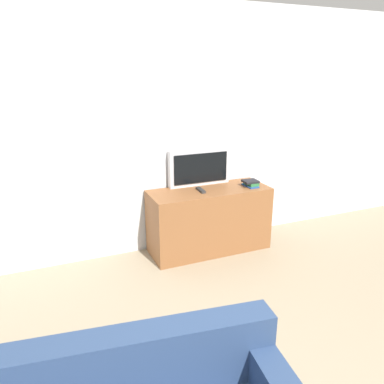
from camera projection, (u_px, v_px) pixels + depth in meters
name	position (u px, v px, depth m)	size (l,w,h in m)	color
wall_back	(149.00, 133.00, 3.87)	(9.00, 0.06, 2.60)	silver
tv_stand	(209.00, 220.00, 4.11)	(1.31, 0.50, 0.70)	brown
television	(199.00, 167.00, 4.11)	(0.70, 0.09, 0.40)	silver
book_stack	(251.00, 183.00, 4.10)	(0.17, 0.19, 0.07)	#23478E
remote_on_stand	(201.00, 190.00, 3.95)	(0.05, 0.18, 0.02)	#2D2D2D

